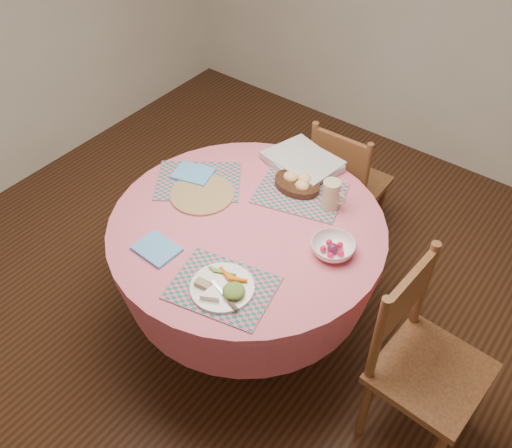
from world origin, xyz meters
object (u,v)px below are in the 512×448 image
at_px(dining_table, 247,254).
at_px(latte_mug, 331,195).
at_px(bread_bowl, 298,183).
at_px(fruit_bowl, 333,248).
at_px(wicker_trivet, 202,194).
at_px(chair_right, 421,360).
at_px(dinner_plate, 223,288).
at_px(chair_back, 346,182).

distance_m(dining_table, latte_mug, 0.48).
bearing_deg(bread_bowl, fruit_bowl, -36.29).
height_order(wicker_trivet, latte_mug, latte_mug).
bearing_deg(chair_right, wicker_trivet, 92.72).
relative_size(dinner_plate, bread_bowl, 1.11).
distance_m(bread_bowl, latte_mug, 0.20).
height_order(bread_bowl, latte_mug, latte_mug).
relative_size(chair_back, latte_mug, 5.95).
relative_size(dining_table, chair_right, 1.32).
bearing_deg(dining_table, wicker_trivet, 174.23).
xyz_separation_m(chair_right, bread_bowl, (-0.85, 0.33, 0.29)).
relative_size(dining_table, dinner_plate, 4.85).
bearing_deg(fruit_bowl, dinner_plate, -117.71).
distance_m(dining_table, dinner_plate, 0.45).
relative_size(chair_back, bread_bowl, 3.65).
bearing_deg(wicker_trivet, dinner_plate, -40.96).
height_order(chair_right, wicker_trivet, chair_right).
bearing_deg(dinner_plate, fruit_bowl, 62.29).
distance_m(chair_right, fruit_bowl, 0.58).
bearing_deg(dining_table, chair_right, 0.86).
bearing_deg(chair_back, latte_mug, 109.01).
bearing_deg(chair_right, dining_table, 94.36).
bearing_deg(chair_right, chair_back, 48.68).
relative_size(dinner_plate, latte_mug, 1.81).
xyz_separation_m(dinner_plate, latte_mug, (0.07, 0.68, 0.05)).
bearing_deg(latte_mug, dinner_plate, -96.10).
relative_size(dining_table, bread_bowl, 5.39).
bearing_deg(latte_mug, bread_bowl, 173.17).
bearing_deg(chair_back, wicker_trivet, 67.81).
bearing_deg(dinner_plate, bread_bowl, 100.03).
bearing_deg(wicker_trivet, chair_right, -0.77).
bearing_deg(fruit_bowl, chair_right, -7.66).
bearing_deg(chair_right, bread_bowl, 72.42).
relative_size(dinner_plate, fruit_bowl, 1.17).
bearing_deg(wicker_trivet, latte_mug, 28.92).
bearing_deg(chair_back, dinner_plate, 94.71).
relative_size(chair_right, latte_mug, 6.66).
height_order(dining_table, chair_right, chair_right).
xyz_separation_m(dining_table, dinner_plate, (0.16, -0.36, 0.22)).
xyz_separation_m(chair_right, chair_back, (-0.86, 0.85, -0.05)).
relative_size(bread_bowl, fruit_bowl, 1.06).
xyz_separation_m(bread_bowl, fruit_bowl, (0.36, -0.26, -0.00)).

